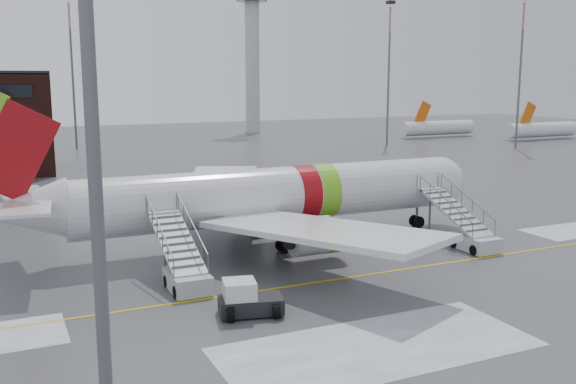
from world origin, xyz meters
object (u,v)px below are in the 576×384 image
airstair_aft (184,268)px  pushback_tug (247,300)px  light_mast_near (86,5)px  airliner (263,197)px  airstair_fwd (468,232)px

airstair_aft → pushback_tug: airstair_aft is taller
pushback_tug → light_mast_near: (-7.96, -7.87, 12.83)m
pushback_tug → light_mast_near: light_mast_near is taller
airliner → airstair_aft: bearing=-139.1°
light_mast_near → pushback_tug: bearing=44.7°
airliner → light_mast_near: (-13.89, -19.93, 10.19)m
airstair_fwd → light_mast_near: (-26.30, -13.39, 12.55)m
airliner → light_mast_near: 26.34m
pushback_tug → airstair_aft: bearing=106.4°
airstair_aft → pushback_tug: 5.76m
airstair_aft → pushback_tug: bearing=-73.6°
airstair_fwd → airstair_aft: same height
airstair_aft → airstair_fwd: bearing=0.0°
airstair_fwd → pushback_tug: airstair_fwd is taller
airliner → pushback_tug: airliner is taller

